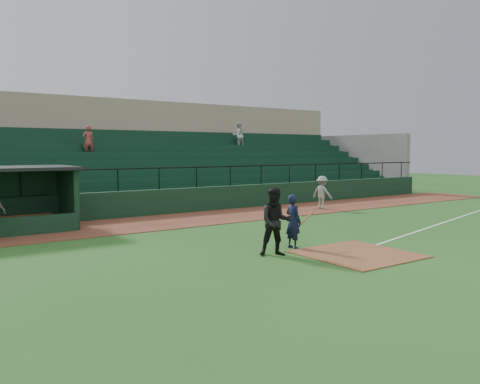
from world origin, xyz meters
TOP-DOWN VIEW (x-y plane):
  - ground at (0.00, 0.00)m, footprint 90.00×90.00m
  - warning_track at (0.00, 8.00)m, footprint 40.00×4.00m
  - home_plate_dirt at (0.00, -1.00)m, footprint 3.00×3.00m
  - foul_line at (8.00, 1.20)m, footprint 17.49×4.44m
  - stadium_structure at (-0.00, 16.46)m, footprint 38.00×13.08m
  - batter_at_plate at (-0.94, 0.75)m, footprint 1.00×0.68m
  - umpire at (-2.05, 0.24)m, footprint 1.20×1.12m
  - runner at (6.69, 7.28)m, footprint 0.85×1.20m

SIDE VIEW (x-z plane):
  - ground at x=0.00m, z-range 0.00..0.00m
  - foul_line at x=8.00m, z-range 0.00..0.01m
  - warning_track at x=0.00m, z-range 0.00..0.03m
  - home_plate_dirt at x=0.00m, z-range 0.00..0.03m
  - batter_at_plate at x=-0.94m, z-range 0.00..1.68m
  - runner at x=6.69m, z-range 0.03..1.72m
  - umpire at x=-2.05m, z-range 0.00..1.97m
  - stadium_structure at x=0.00m, z-range -0.90..5.50m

